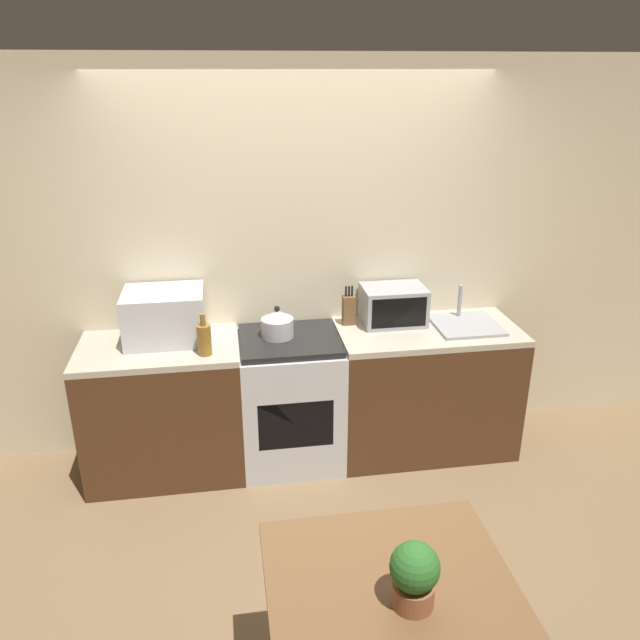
# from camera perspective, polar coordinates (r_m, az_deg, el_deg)

# --- Properties ---
(ground_plane) EXTENTS (16.00, 16.00, 0.00)m
(ground_plane) POSITION_cam_1_polar(r_m,az_deg,el_deg) (3.77, 0.71, -19.63)
(ground_plane) COLOR brown
(wall_back) EXTENTS (10.00, 0.06, 2.60)m
(wall_back) POSITION_cam_1_polar(r_m,az_deg,el_deg) (4.20, -2.01, 5.34)
(wall_back) COLOR beige
(wall_back) RESTS_ON ground_plane
(counter_left_run) EXTENTS (0.99, 0.62, 0.90)m
(counter_left_run) POSITION_cam_1_polar(r_m,az_deg,el_deg) (4.22, -14.06, -7.88)
(counter_left_run) COLOR #4C2D19
(counter_left_run) RESTS_ON ground_plane
(counter_right_run) EXTENTS (1.21, 0.62, 0.90)m
(counter_right_run) POSITION_cam_1_polar(r_m,az_deg,el_deg) (4.39, 9.53, -6.20)
(counter_right_run) COLOR #4C2D19
(counter_right_run) RESTS_ON ground_plane
(stove_range) EXTENTS (0.66, 0.62, 0.90)m
(stove_range) POSITION_cam_1_polar(r_m,az_deg,el_deg) (4.21, -2.71, -7.27)
(stove_range) COLOR silver
(stove_range) RESTS_ON ground_plane
(kettle) EXTENTS (0.21, 0.21, 0.21)m
(kettle) POSITION_cam_1_polar(r_m,az_deg,el_deg) (3.99, -3.92, -0.33)
(kettle) COLOR #B7B7BC
(kettle) RESTS_ON stove_range
(microwave) EXTENTS (0.49, 0.39, 0.32)m
(microwave) POSITION_cam_1_polar(r_m,az_deg,el_deg) (4.03, -14.01, 0.36)
(microwave) COLOR silver
(microwave) RESTS_ON counter_left_run
(bottle) EXTENTS (0.09, 0.09, 0.26)m
(bottle) POSITION_cam_1_polar(r_m,az_deg,el_deg) (3.80, -10.54, -1.71)
(bottle) COLOR olive
(bottle) RESTS_ON counter_left_run
(knife_block) EXTENTS (0.08, 0.07, 0.27)m
(knife_block) POSITION_cam_1_polar(r_m,az_deg,el_deg) (4.18, 2.64, 0.97)
(knife_block) COLOR brown
(knife_block) RESTS_ON counter_right_run
(toaster_oven) EXTENTS (0.42, 0.30, 0.25)m
(toaster_oven) POSITION_cam_1_polar(r_m,az_deg,el_deg) (4.21, 6.72, 1.35)
(toaster_oven) COLOR #999BA0
(toaster_oven) RESTS_ON counter_right_run
(sink_basin) EXTENTS (0.42, 0.42, 0.24)m
(sink_basin) POSITION_cam_1_polar(r_m,az_deg,el_deg) (4.29, 13.19, -0.34)
(sink_basin) COLOR #999BA0
(sink_basin) RESTS_ON counter_right_run
(dining_table) EXTENTS (0.91, 0.72, 0.77)m
(dining_table) POSITION_cam_1_polar(r_m,az_deg,el_deg) (2.57, 6.15, -23.81)
(dining_table) COLOR brown
(dining_table) RESTS_ON ground_plane
(potted_plant) EXTENTS (0.17, 0.17, 0.25)m
(potted_plant) POSITION_cam_1_polar(r_m,az_deg,el_deg) (2.32, 8.61, -22.01)
(potted_plant) COLOR #9E5B3D
(potted_plant) RESTS_ON dining_table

